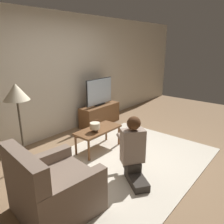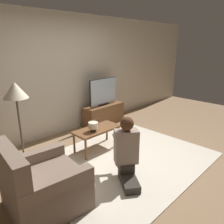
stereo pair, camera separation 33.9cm
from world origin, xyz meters
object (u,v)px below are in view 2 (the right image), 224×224
(coffee_table, at_px, (97,131))
(armchair, at_px, (42,187))
(tv, at_px, (103,92))
(table_lamp, at_px, (93,126))
(floor_lamp, at_px, (16,96))
(person_kneeling, at_px, (127,149))

(coffee_table, relative_size, armchair, 0.95)
(tv, xyz_separation_m, table_lamp, (-1.20, -1.00, -0.30))
(armchair, bearing_deg, floor_lamp, -7.86)
(armchair, xyz_separation_m, person_kneeling, (1.18, -0.32, 0.19))
(coffee_table, relative_size, table_lamp, 5.08)
(floor_lamp, relative_size, armchair, 1.45)
(coffee_table, xyz_separation_m, table_lamp, (-0.13, -0.05, 0.15))
(tv, xyz_separation_m, armchair, (-2.58, -1.64, -0.54))
(coffee_table, xyz_separation_m, person_kneeling, (-0.33, -1.02, 0.10))
(tv, relative_size, table_lamp, 4.75)
(table_lamp, bearing_deg, armchair, -154.93)
(tv, distance_m, floor_lamp, 2.33)
(person_kneeling, bearing_deg, coffee_table, -72.58)
(person_kneeling, distance_m, table_lamp, 0.99)
(tv, distance_m, table_lamp, 1.59)
(floor_lamp, bearing_deg, coffee_table, -24.39)
(armchair, distance_m, person_kneeling, 1.24)
(tv, height_order, table_lamp, tv)
(tv, distance_m, coffee_table, 1.50)
(coffee_table, height_order, floor_lamp, floor_lamp)
(person_kneeling, bearing_deg, table_lamp, -66.16)
(person_kneeling, relative_size, table_lamp, 5.38)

